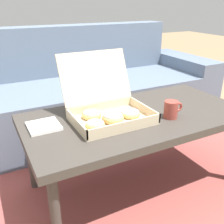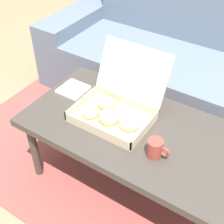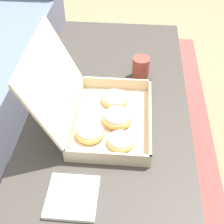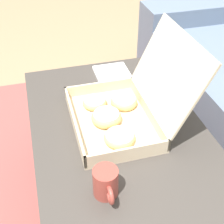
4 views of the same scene
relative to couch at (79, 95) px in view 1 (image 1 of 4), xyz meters
The scene contains 7 objects.
ground_plane 0.84m from the couch, 90.00° to the right, with size 12.00×12.00×0.00m, color #937756.
area_rug 0.56m from the couch, 90.00° to the right, with size 2.45×1.83×0.01m, color #994742.
couch is the anchor object (origin of this frame).
coffee_table 0.89m from the couch, 90.00° to the right, with size 1.18×0.60×0.45m.
pastry_box 0.90m from the couch, 100.88° to the right, with size 0.38×0.39×0.31m.
coffee_mug 1.03m from the couch, 82.41° to the right, with size 0.11×0.07×0.09m.
napkin_stack 0.95m from the couch, 120.43° to the right, with size 0.15×0.15×0.01m.
Camera 1 is at (-0.70, -1.15, 1.01)m, focal length 42.00 mm.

